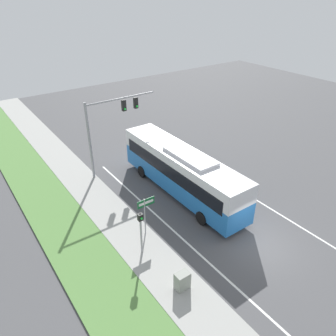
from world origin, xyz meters
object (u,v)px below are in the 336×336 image
at_px(bus, 182,170).
at_px(pedestrian_signal, 141,227).
at_px(utility_cabinet, 182,281).
at_px(street_sign, 145,209).
at_px(signal_gantry, 109,121).

height_order(bus, pedestrian_signal, bus).
bearing_deg(utility_cabinet, street_sign, 80.21).
height_order(bus, street_sign, bus).
distance_m(signal_gantry, utility_cabinet, 14.26).
distance_m(bus, utility_cabinet, 9.41).
height_order(signal_gantry, street_sign, signal_gantry).
height_order(street_sign, utility_cabinet, street_sign).
bearing_deg(bus, signal_gantry, 115.05).
xyz_separation_m(pedestrian_signal, street_sign, (1.18, 1.38, -0.07)).
bearing_deg(bus, street_sign, -152.58).
height_order(bus, signal_gantry, signal_gantry).
xyz_separation_m(bus, pedestrian_signal, (-5.97, -3.86, -0.03)).
bearing_deg(street_sign, pedestrian_signal, -130.60).
xyz_separation_m(bus, utility_cabinet, (-5.63, -7.40, -1.43)).
bearing_deg(utility_cabinet, signal_gantry, 78.01).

